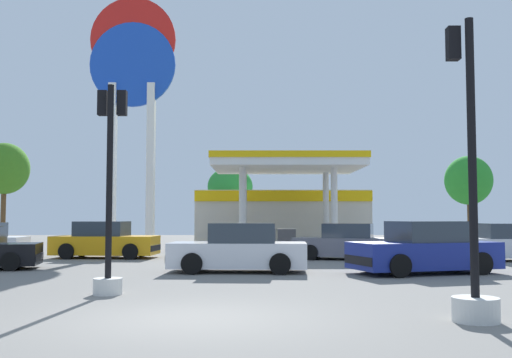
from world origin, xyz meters
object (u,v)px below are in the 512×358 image
Objects in this scene: car_2 at (241,250)px; car_3 at (347,243)px; traffic_signal_0 at (111,214)px; station_pole_sign at (134,85)px; car_4 at (107,241)px; car_5 at (508,244)px; tree_1 at (232,187)px; traffic_signal_1 at (474,244)px; tree_2 at (470,180)px; car_6 at (426,250)px; tree_0 at (6,169)px.

car_3 is at bearing 52.74° from car_2.
car_2 is 6.04m from traffic_signal_0.
car_2 is (6.09, -12.74, -8.06)m from station_pole_sign.
traffic_signal_0 reaches higher than car_4.
car_5 is 0.78× the size of tree_1.
tree_1 is at bearing 99.60° from traffic_signal_1.
tree_2 is at bearing 39.07° from car_4.
tree_2 is at bearing 73.96° from car_5.
car_3 is 21.94m from tree_2.
tree_1 is at bearing 106.88° from car_3.
traffic_signal_0 is 34.43m from tree_2.
car_2 is 0.71× the size of tree_2.
station_pole_sign is at bearing 153.64° from car_5.
traffic_signal_0 is (3.34, -18.00, -6.96)m from station_pole_sign.
traffic_signal_0 reaches higher than car_6.
traffic_signal_1 reaches higher than car_6.
car_2 is 5.67m from car_6.
tree_1 is at bearing -178.77° from tree_2.
station_pole_sign is 2.60× the size of tree_1.
tree_0 is at bearing 133.38° from car_6.
tree_0 is 33.56m from tree_2.
traffic_signal_0 is (-2.75, -5.26, 1.10)m from car_2.
traffic_signal_1 is (-0.02, -14.11, 0.62)m from car_3.
tree_2 is (11.64, 32.36, 3.02)m from traffic_signal_1.
car_2 is 0.92× the size of traffic_signal_0.
car_6 is 24.96m from tree_1.
tree_2 is (33.54, -0.68, -0.88)m from tree_0.
station_pole_sign is at bearing 100.51° from traffic_signal_0.
car_4 is 0.62× the size of tree_0.
station_pole_sign is 19.97m from car_5.
tree_2 reaches higher than car_6.
tree_2 is at bearing 1.23° from tree_1.
traffic_signal_1 reaches higher than car_3.
car_3 is 0.85× the size of traffic_signal_1.
car_5 is 16.39m from traffic_signal_0.
station_pole_sign is 24.82m from tree_2.
car_4 reaches higher than car_3.
tree_1 is (4.79, 10.57, -4.93)m from station_pole_sign.
tree_2 reaches higher than car_5.
station_pole_sign reaches higher than tree_2.
tree_0 is at bearing 126.16° from car_2.
tree_0 is 1.17× the size of tree_2.
car_6 reaches higher than car_5.
car_5 is at bearing 65.17° from traffic_signal_1.
tree_2 is at bearing 26.60° from station_pole_sign.
station_pole_sign is 3.13× the size of car_2.
car_2 is 8.47m from car_4.
traffic_signal_0 is at bearing -75.28° from car_4.
tree_2 reaches higher than car_2.
tree_2 is (15.75, 23.68, 3.61)m from car_2.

